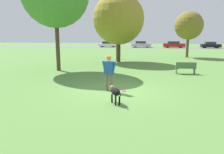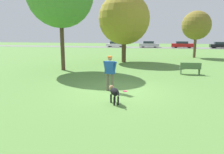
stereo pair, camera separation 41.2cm
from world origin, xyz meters
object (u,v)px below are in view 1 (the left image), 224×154
object	(u,v)px
parked_car_white	(108,44)
parked_car_silver	(141,44)
dog	(115,92)
frisbee	(124,91)
park_bench	(186,68)
parked_car_red	(174,45)
tree_far_right	(189,26)
person	(109,70)
parked_car_black	(210,45)
tree_mid_center	(119,19)

from	to	relation	value
parked_car_white	parked_car_silver	world-z (taller)	parked_car_silver
dog	frisbee	world-z (taller)	dog
parked_car_white	park_bench	bearing A→B (deg)	-70.57
dog	parked_car_red	size ratio (longest dim) A/B	0.20
tree_far_right	parked_car_red	xyz separation A→B (m)	(0.54, 20.28, -3.13)
frisbee	park_bench	xyz separation A→B (m)	(3.75, 5.55, 0.44)
dog	parked_car_red	distance (m)	40.47
park_bench	frisbee	bearing A→B (deg)	53.30
dog	parked_car_silver	xyz separation A→B (m)	(-0.46, 40.06, 0.20)
parked_car_silver	dog	bearing A→B (deg)	-92.16
person	parked_car_red	size ratio (longest dim) A/B	0.39
tree_far_right	parked_car_black	xyz separation A→B (m)	(7.90, 20.28, -3.17)
person	parked_car_silver	xyz separation A→B (m)	(0.15, 38.12, -0.36)
parked_car_black	person	bearing A→B (deg)	-109.74
parked_car_red	parked_car_black	bearing A→B (deg)	0.15
tree_far_right	tree_mid_center	size ratio (longest dim) A/B	0.81
parked_car_silver	parked_car_black	bearing A→B (deg)	-3.26
parked_car_white	park_bench	distance (m)	34.72
person	parked_car_silver	distance (m)	38.12
parked_car_white	tree_far_right	bearing A→B (deg)	-56.51
tree_mid_center	parked_car_silver	distance (m)	26.70
frisbee	parked_car_white	xyz separation A→B (m)	(-7.98, 38.23, 0.62)
dog	frisbee	xyz separation A→B (m)	(0.14, 1.99, -0.47)
person	frisbee	size ratio (longest dim) A/B	8.11
parked_car_red	parked_car_black	xyz separation A→B (m)	(7.36, -0.00, -0.04)
tree_mid_center	parked_car_black	size ratio (longest dim) A/B	1.75
person	parked_car_silver	bearing A→B (deg)	104.93
tree_far_right	parked_car_white	size ratio (longest dim) A/B	1.31
parked_car_silver	parked_car_black	size ratio (longest dim) A/B	1.11
person	tree_mid_center	size ratio (longest dim) A/B	0.25
tree_mid_center	park_bench	size ratio (longest dim) A/B	4.80
frisbee	person	bearing A→B (deg)	-175.76
dog	parked_car_red	world-z (taller)	parked_car_red
parked_car_red	person	bearing A→B (deg)	-100.37
person	tree_far_right	world-z (taller)	tree_far_right
parked_car_white	parked_car_red	xyz separation A→B (m)	(14.30, -0.27, 0.05)
parked_car_silver	park_bench	distance (m)	32.80
tree_far_right	parked_car_silver	distance (m)	21.59
dog	park_bench	xyz separation A→B (m)	(3.89, 7.55, -0.03)
person	parked_car_white	distance (m)	38.96
parked_car_silver	frisbee	bearing A→B (deg)	-91.91
parked_car_red	parked_car_white	bearing A→B (deg)	179.06
frisbee	parked_car_black	bearing A→B (deg)	70.18
dog	frisbee	size ratio (longest dim) A/B	4.29
parked_car_black	parked_car_red	bearing A→B (deg)	-178.97
person	parked_car_red	xyz separation A→B (m)	(7.06, 38.01, -0.36)
parked_car_silver	park_bench	world-z (taller)	parked_car_silver
person	tree_mid_center	xyz separation A→B (m)	(-1.18, 11.70, 3.22)
parked_car_silver	park_bench	bearing A→B (deg)	-85.19
parked_car_white	parked_car_red	bearing A→B (deg)	-1.41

